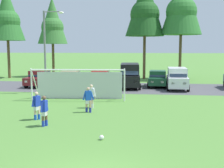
% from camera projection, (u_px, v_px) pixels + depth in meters
% --- Properties ---
extents(ground_plane, '(400.00, 400.00, 0.00)m').
position_uv_depth(ground_plane, '(127.00, 100.00, 23.89)').
color(ground_plane, '#518438').
extents(parking_lot_strip, '(52.00, 8.40, 0.01)m').
position_uv_depth(parking_lot_strip, '(131.00, 88.00, 30.87)').
color(parking_lot_strip, '#4C4C51').
rests_on(parking_lot_strip, ground).
extents(soccer_ball, '(0.22, 0.22, 0.22)m').
position_uv_depth(soccer_ball, '(102.00, 137.00, 13.47)').
color(soccer_ball, white).
rests_on(soccer_ball, ground).
extents(soccer_goal, '(7.55, 2.55, 2.57)m').
position_uv_depth(soccer_goal, '(79.00, 83.00, 23.94)').
color(soccer_goal, white).
rests_on(soccer_goal, ground).
extents(player_striker_near, '(0.72, 0.32, 1.64)m').
position_uv_depth(player_striker_near, '(91.00, 96.00, 20.52)').
color(player_striker_near, beige).
rests_on(player_striker_near, ground).
extents(player_midfield_center, '(0.27, 0.73, 1.64)m').
position_uv_depth(player_midfield_center, '(44.00, 111.00, 15.73)').
color(player_midfield_center, brown).
rests_on(player_midfield_center, ground).
extents(player_defender_far, '(0.73, 0.38, 1.64)m').
position_uv_depth(player_defender_far, '(88.00, 100.00, 19.12)').
color(player_defender_far, tan).
rests_on(player_defender_far, ground).
extents(player_winger_left, '(0.44, 0.67, 1.64)m').
position_uv_depth(player_winger_left, '(37.00, 106.00, 17.15)').
color(player_winger_left, beige).
rests_on(player_winger_left, ground).
extents(parked_car_slot_far_left, '(2.24, 4.31, 1.72)m').
position_uv_depth(parked_car_slot_far_left, '(39.00, 78.00, 31.84)').
color(parked_car_slot_far_left, maroon).
rests_on(parked_car_slot_far_left, ground).
extents(parked_car_slot_left, '(2.09, 4.23, 1.72)m').
position_uv_depth(parked_car_slot_left, '(70.00, 79.00, 31.50)').
color(parked_car_slot_left, tan).
rests_on(parked_car_slot_left, ground).
extents(parked_car_slot_center_left, '(2.08, 4.22, 1.72)m').
position_uv_depth(parked_car_slot_center_left, '(100.00, 79.00, 31.61)').
color(parked_car_slot_center_left, red).
rests_on(parked_car_slot_center_left, ground).
extents(parked_car_slot_center, '(2.42, 4.91, 2.52)m').
position_uv_depth(parked_car_slot_center, '(130.00, 75.00, 30.67)').
color(parked_car_slot_center, black).
rests_on(parked_car_slot_center, ground).
extents(parked_car_slot_center_right, '(2.19, 4.28, 1.72)m').
position_uv_depth(parked_car_slot_center_right, '(158.00, 79.00, 31.61)').
color(parked_car_slot_center_right, '#194C2D').
rests_on(parked_car_slot_center_right, ground).
extents(parked_car_slot_right, '(2.21, 4.64, 2.16)m').
position_uv_depth(parked_car_slot_right, '(177.00, 78.00, 29.61)').
color(parked_car_slot_right, silver).
rests_on(parked_car_slot_right, ground).
extents(tree_left_edge, '(4.61, 4.61, 12.29)m').
position_uv_depth(tree_left_edge, '(7.00, 15.00, 39.74)').
color(tree_left_edge, brown).
rests_on(tree_left_edge, ground).
extents(tree_mid_left, '(4.23, 4.23, 11.28)m').
position_uv_depth(tree_mid_left, '(52.00, 22.00, 42.13)').
color(tree_mid_left, brown).
rests_on(tree_mid_left, ground).
extents(tree_center_back, '(5.10, 5.10, 13.60)m').
position_uv_depth(tree_center_back, '(145.00, 7.00, 38.52)').
color(tree_center_back, brown).
rests_on(tree_center_back, ground).
extents(tree_mid_right, '(5.24, 5.24, 13.97)m').
position_uv_depth(tree_mid_right, '(182.00, 4.00, 37.67)').
color(tree_mid_right, brown).
rests_on(tree_mid_right, ground).
extents(street_lamp, '(2.00, 0.32, 7.48)m').
position_uv_depth(street_lamp, '(47.00, 51.00, 27.17)').
color(street_lamp, slate).
rests_on(street_lamp, ground).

